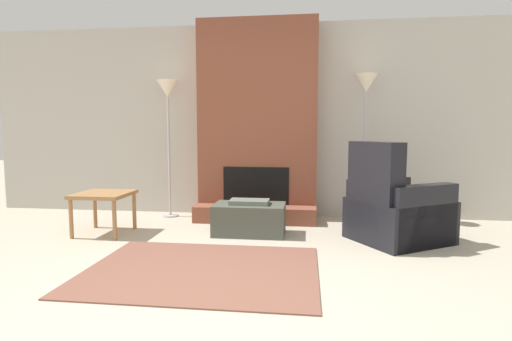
# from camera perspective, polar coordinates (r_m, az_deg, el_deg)

# --- Properties ---
(ground_plane) EXTENTS (24.00, 24.00, 0.00)m
(ground_plane) POSITION_cam_1_polar(r_m,az_deg,el_deg) (2.80, -7.22, -19.01)
(ground_plane) COLOR #B2A893
(wall_back) EXTENTS (7.75, 0.06, 2.60)m
(wall_back) POSITION_cam_1_polar(r_m,az_deg,el_deg) (5.53, 0.50, 7.08)
(wall_back) COLOR #BCB7AD
(wall_back) RESTS_ON ground_plane
(fireplace) EXTENTS (1.56, 0.65, 2.60)m
(fireplace) POSITION_cam_1_polar(r_m,az_deg,el_deg) (5.30, 0.21, 6.26)
(fireplace) COLOR brown
(fireplace) RESTS_ON ground_plane
(ottoman) EXTENTS (0.80, 0.46, 0.40)m
(ottoman) POSITION_cam_1_polar(r_m,az_deg,el_deg) (4.53, -0.95, -6.86)
(ottoman) COLOR #474C42
(ottoman) RESTS_ON ground_plane
(armchair) EXTENTS (1.16, 1.13, 1.06)m
(armchair) POSITION_cam_1_polar(r_m,az_deg,el_deg) (4.46, 19.09, -5.63)
(armchair) COLOR black
(armchair) RESTS_ON ground_plane
(side_table) EXTENTS (0.58, 0.58, 0.47)m
(side_table) POSITION_cam_1_polar(r_m,az_deg,el_deg) (4.84, -20.95, -3.75)
(side_table) COLOR #9E7042
(side_table) RESTS_ON ground_plane
(floor_lamp_left) EXTENTS (0.30, 0.30, 1.84)m
(floor_lamp_left) POSITION_cam_1_polar(r_m,az_deg,el_deg) (5.53, -12.48, 10.02)
(floor_lamp_left) COLOR #ADADB2
(floor_lamp_left) RESTS_ON ground_plane
(floor_lamp_right) EXTENTS (0.30, 0.30, 1.87)m
(floor_lamp_right) POSITION_cam_1_polar(r_m,az_deg,el_deg) (5.27, 15.41, 10.52)
(floor_lamp_right) COLOR #ADADB2
(floor_lamp_right) RESTS_ON ground_plane
(area_rug) EXTENTS (1.93, 1.46, 0.01)m
(area_rug) POSITION_cam_1_polar(r_m,az_deg,el_deg) (3.47, -7.73, -13.86)
(area_rug) COLOR brown
(area_rug) RESTS_ON ground_plane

